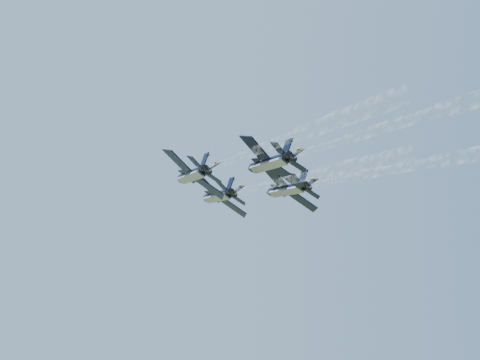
{
  "coord_description": "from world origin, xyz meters",
  "views": [
    {
      "loc": [
        -6.87,
        -94.11,
        57.23
      ],
      "look_at": [
        -1.77,
        4.67,
        93.23
      ],
      "focal_mm": 40.0,
      "sensor_mm": 36.0,
      "label": 1
    }
  ],
  "objects_px": {
    "jet_left": "(192,175)",
    "jet_right": "(286,190)",
    "jet_lead": "(218,196)",
    "jet_slot": "(269,164)"
  },
  "relations": [
    {
      "from": "jet_slot",
      "to": "jet_left",
      "type": "bearing_deg",
      "value": 131.02
    },
    {
      "from": "jet_lead",
      "to": "jet_left",
      "type": "bearing_deg",
      "value": -135.21
    },
    {
      "from": "jet_right",
      "to": "jet_lead",
      "type": "bearing_deg",
      "value": 137.57
    },
    {
      "from": "jet_left",
      "to": "jet_right",
      "type": "height_order",
      "value": "same"
    },
    {
      "from": "jet_right",
      "to": "jet_slot",
      "type": "relative_size",
      "value": 1.0
    },
    {
      "from": "jet_lead",
      "to": "jet_slot",
      "type": "distance_m",
      "value": 20.84
    },
    {
      "from": "jet_left",
      "to": "jet_slot",
      "type": "xyz_separation_m",
      "value": [
        13.77,
        -6.64,
        0.0
      ]
    },
    {
      "from": "jet_left",
      "to": "jet_slot",
      "type": "height_order",
      "value": "same"
    },
    {
      "from": "jet_left",
      "to": "jet_right",
      "type": "xyz_separation_m",
      "value": [
        18.75,
        7.43,
        0.0
      ]
    },
    {
      "from": "jet_lead",
      "to": "jet_left",
      "type": "height_order",
      "value": "same"
    }
  ]
}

